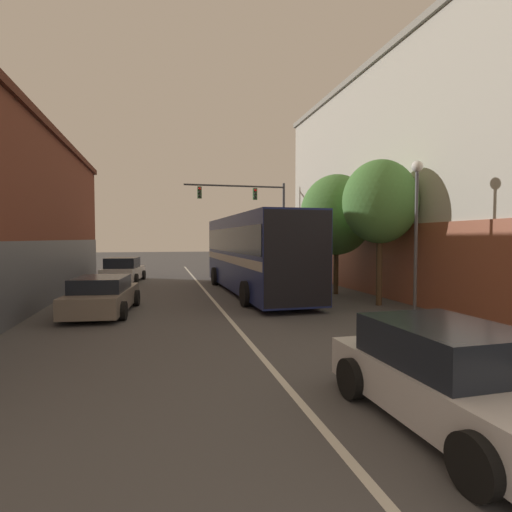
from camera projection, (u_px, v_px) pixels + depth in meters
The scene contains 10 objects.
lane_center_line at pixel (217, 304), 15.88m from camera, with size 0.14×43.57×0.01m.
building_right_storefront at pixel (456, 174), 18.38m from camera, with size 7.63×24.30×10.97m.
bus at pixel (253, 250), 19.14m from camera, with size 3.07×12.05×3.66m.
hatchback_foreground at pixel (453, 379), 5.56m from camera, with size 2.11×4.20×1.40m.
parked_car_left_near at pixel (103, 296), 13.93m from camera, with size 2.36×4.60×1.30m.
parked_car_left_mid at pixel (123, 270), 24.13m from camera, with size 2.56×4.03×1.47m.
traffic_signal_gantry at pixel (256, 209), 28.14m from camera, with size 7.17×0.36×6.58m.
street_lamp at pixel (416, 223), 12.44m from camera, with size 0.35×0.35×5.03m.
street_tree_near at pixel (380, 202), 15.50m from camera, with size 2.95×2.66×5.68m.
street_tree_far at pixel (337, 215), 18.72m from camera, with size 3.43×3.08×5.62m.
Camera 1 is at (-2.15, 0.07, 2.62)m, focal length 28.00 mm.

